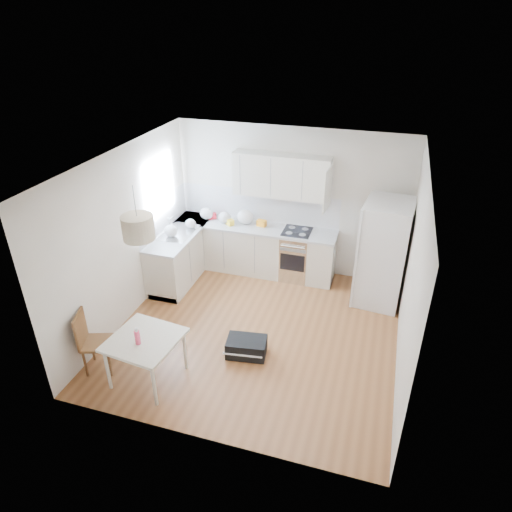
{
  "coord_description": "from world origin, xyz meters",
  "views": [
    {
      "loc": [
        1.64,
        -5.41,
        4.45
      ],
      "look_at": [
        -0.14,
        0.4,
        1.11
      ],
      "focal_mm": 32.0,
      "sensor_mm": 36.0,
      "label": 1
    }
  ],
  "objects_px": {
    "gym_bag": "(247,347)",
    "dining_table": "(145,343)",
    "dining_chair": "(98,342)",
    "refrigerator": "(384,253)"
  },
  "relations": [
    {
      "from": "dining_chair",
      "to": "gym_bag",
      "type": "bearing_deg",
      "value": 6.41
    },
    {
      "from": "dining_table",
      "to": "gym_bag",
      "type": "xyz_separation_m",
      "value": [
        1.11,
        0.85,
        -0.48
      ]
    },
    {
      "from": "dining_chair",
      "to": "dining_table",
      "type": "bearing_deg",
      "value": -17.91
    },
    {
      "from": "refrigerator",
      "to": "dining_chair",
      "type": "height_order",
      "value": "refrigerator"
    },
    {
      "from": "gym_bag",
      "to": "dining_table",
      "type": "bearing_deg",
      "value": -150.8
    },
    {
      "from": "refrigerator",
      "to": "dining_table",
      "type": "height_order",
      "value": "refrigerator"
    },
    {
      "from": "refrigerator",
      "to": "dining_chair",
      "type": "distance_m",
      "value": 4.61
    },
    {
      "from": "dining_table",
      "to": "dining_chair",
      "type": "bearing_deg",
      "value": -172.77
    },
    {
      "from": "dining_chair",
      "to": "gym_bag",
      "type": "xyz_separation_m",
      "value": [
        1.84,
        0.86,
        -0.33
      ]
    },
    {
      "from": "dining_table",
      "to": "dining_chair",
      "type": "xyz_separation_m",
      "value": [
        -0.73,
        -0.01,
        -0.15
      ]
    }
  ]
}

